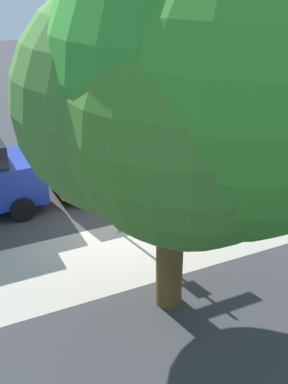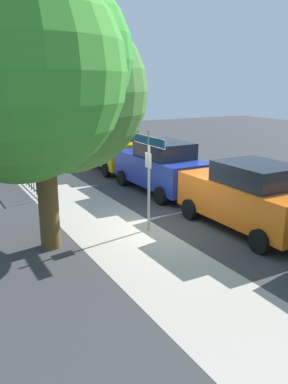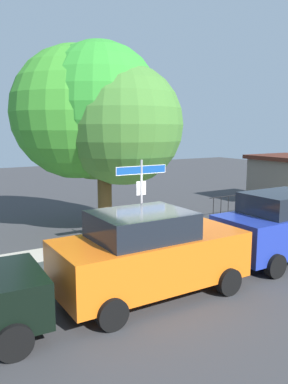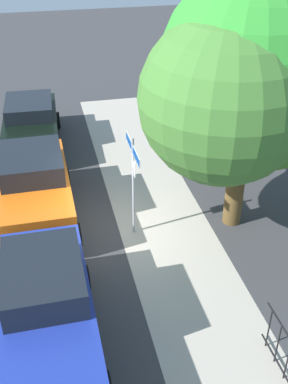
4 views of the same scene
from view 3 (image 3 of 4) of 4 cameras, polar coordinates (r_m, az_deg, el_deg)
name	(u,v)px [view 3 (image 3 of 4)]	position (r m, az deg, el deg)	size (l,w,h in m)	color
ground_plane	(146,258)	(11.63, 0.32, -9.80)	(60.00, 60.00, 0.00)	#38383A
sidewalk_strip	(175,238)	(13.72, 4.65, -6.82)	(24.00, 2.60, 0.00)	#AFA697
street_sign	(141,187)	(11.50, -0.38, 0.71)	(1.71, 0.07, 2.91)	#9EA0A5
shade_tree	(97,116)	(14.07, -7.01, 11.09)	(5.57, 5.88, 6.82)	brown
car_orange	(150,253)	(8.92, 0.83, -9.08)	(4.45, 2.18, 1.99)	orange
car_blue	(286,225)	(12.12, 20.27, -4.68)	(4.51, 2.04, 2.00)	#1E3198
iron_fence	(249,205)	(17.33, 15.32, -1.81)	(4.49, 0.04, 1.07)	black
utility_shed	(287,178)	(21.37, 20.37, 1.90)	(3.41, 3.02, 2.47)	slate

